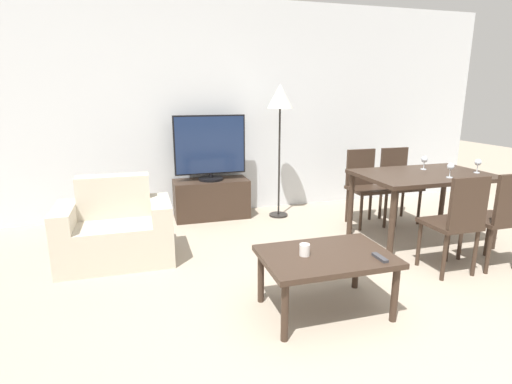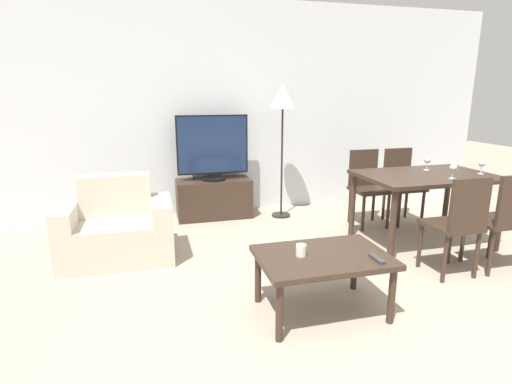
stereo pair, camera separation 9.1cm
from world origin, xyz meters
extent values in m
plane|color=tan|center=(0.00, 0.00, 0.00)|extent=(18.00, 18.00, 0.00)
cube|color=silver|center=(0.00, 3.27, 1.35)|extent=(6.99, 0.06, 2.70)
cube|color=beige|center=(-1.64, 1.86, 0.19)|extent=(0.67, 0.63, 0.39)
cube|color=beige|center=(-1.64, 2.08, 0.59)|extent=(0.67, 0.20, 0.41)
cube|color=beige|center=(-2.07, 1.86, 0.28)|extent=(0.18, 0.63, 0.57)
cube|color=beige|center=(-1.22, 1.86, 0.28)|extent=(0.18, 0.63, 0.57)
cube|color=#38281E|center=(-0.54, 2.99, 0.25)|extent=(0.94, 0.42, 0.49)
cylinder|color=black|center=(-0.54, 2.99, 0.51)|extent=(0.31, 0.31, 0.03)
cylinder|color=black|center=(-0.54, 2.99, 0.55)|extent=(0.04, 0.04, 0.05)
cube|color=black|center=(-0.54, 2.99, 0.94)|extent=(0.89, 0.04, 0.73)
cube|color=#19284C|center=(-0.54, 2.97, 0.94)|extent=(0.85, 0.01, 0.69)
cube|color=#38281E|center=(-0.15, 0.50, 0.43)|extent=(0.92, 0.63, 0.04)
cylinder|color=#38281E|center=(-0.55, 0.24, 0.21)|extent=(0.05, 0.05, 0.41)
cylinder|color=#38281E|center=(0.26, 0.24, 0.21)|extent=(0.05, 0.05, 0.41)
cylinder|color=#38281E|center=(-0.55, 0.76, 0.21)|extent=(0.05, 0.05, 0.41)
cylinder|color=#38281E|center=(0.26, 0.76, 0.21)|extent=(0.05, 0.05, 0.41)
cube|color=#38281E|center=(1.44, 1.50, 0.73)|extent=(1.34, 0.88, 0.04)
cylinder|color=#38281E|center=(0.83, 1.12, 0.36)|extent=(0.06, 0.06, 0.71)
cylinder|color=#38281E|center=(2.05, 1.12, 0.36)|extent=(0.06, 0.06, 0.71)
cylinder|color=#38281E|center=(0.83, 1.88, 0.36)|extent=(0.06, 0.06, 0.71)
cylinder|color=#38281E|center=(2.05, 1.88, 0.36)|extent=(0.06, 0.06, 0.71)
cube|color=#38281E|center=(1.20, 0.83, 0.44)|extent=(0.40, 0.40, 0.04)
cylinder|color=#38281E|center=(1.04, 0.99, 0.21)|extent=(0.04, 0.04, 0.42)
cylinder|color=#38281E|center=(1.37, 0.99, 0.21)|extent=(0.04, 0.04, 0.42)
cylinder|color=#38281E|center=(1.04, 0.66, 0.21)|extent=(0.04, 0.04, 0.42)
cylinder|color=#38281E|center=(1.37, 0.66, 0.21)|extent=(0.04, 0.04, 0.42)
cube|color=#38281E|center=(1.20, 0.64, 0.68)|extent=(0.37, 0.04, 0.44)
cube|color=#38281E|center=(1.67, 2.17, 0.44)|extent=(0.40, 0.40, 0.04)
cylinder|color=#38281E|center=(1.51, 2.00, 0.21)|extent=(0.04, 0.04, 0.42)
cylinder|color=#38281E|center=(1.84, 2.00, 0.21)|extent=(0.04, 0.04, 0.42)
cylinder|color=#38281E|center=(1.51, 2.33, 0.21)|extent=(0.04, 0.04, 0.42)
cylinder|color=#38281E|center=(1.84, 2.33, 0.21)|extent=(0.04, 0.04, 0.42)
cube|color=#38281E|center=(1.67, 2.35, 0.68)|extent=(0.37, 0.04, 0.44)
cube|color=#38281E|center=(1.67, 0.83, 0.44)|extent=(0.40, 0.40, 0.04)
cylinder|color=#38281E|center=(1.51, 0.99, 0.21)|extent=(0.04, 0.04, 0.42)
cylinder|color=#38281E|center=(1.84, 0.99, 0.21)|extent=(0.04, 0.04, 0.42)
cylinder|color=#38281E|center=(1.51, 0.66, 0.21)|extent=(0.04, 0.04, 0.42)
cube|color=#38281E|center=(1.20, 2.17, 0.44)|extent=(0.40, 0.40, 0.04)
cylinder|color=#38281E|center=(1.04, 2.00, 0.21)|extent=(0.04, 0.04, 0.42)
cylinder|color=#38281E|center=(1.37, 2.00, 0.21)|extent=(0.04, 0.04, 0.42)
cylinder|color=#38281E|center=(1.04, 2.33, 0.21)|extent=(0.04, 0.04, 0.42)
cylinder|color=#38281E|center=(1.37, 2.33, 0.21)|extent=(0.04, 0.04, 0.42)
cube|color=#38281E|center=(1.20, 2.35, 0.68)|extent=(0.37, 0.04, 0.44)
cylinder|color=black|center=(0.31, 2.80, 0.01)|extent=(0.24, 0.24, 0.02)
cylinder|color=black|center=(0.31, 2.80, 0.70)|extent=(0.02, 0.02, 1.35)
cone|color=white|center=(0.31, 2.80, 1.52)|extent=(0.32, 0.32, 0.29)
cube|color=#38383D|center=(0.17, 0.32, 0.46)|extent=(0.04, 0.15, 0.02)
cylinder|color=white|center=(-0.31, 0.52, 0.49)|extent=(0.07, 0.07, 0.08)
cylinder|color=silver|center=(1.57, 1.67, 0.76)|extent=(0.06, 0.06, 0.01)
cylinder|color=silver|center=(1.57, 1.67, 0.80)|extent=(0.01, 0.01, 0.07)
sphere|color=silver|center=(1.57, 1.67, 0.87)|extent=(0.07, 0.07, 0.07)
cylinder|color=silver|center=(1.52, 1.24, 0.76)|extent=(0.06, 0.06, 0.01)
cylinder|color=silver|center=(1.52, 1.24, 0.80)|extent=(0.01, 0.01, 0.07)
sphere|color=silver|center=(1.52, 1.24, 0.87)|extent=(0.07, 0.07, 0.07)
cylinder|color=silver|center=(1.97, 1.35, 0.76)|extent=(0.06, 0.06, 0.01)
cylinder|color=silver|center=(1.97, 1.35, 0.80)|extent=(0.01, 0.01, 0.07)
sphere|color=silver|center=(1.97, 1.35, 0.87)|extent=(0.07, 0.07, 0.07)
camera|label=1|loc=(-1.38, -1.90, 1.57)|focal=28.00mm
camera|label=2|loc=(-1.29, -1.92, 1.57)|focal=28.00mm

